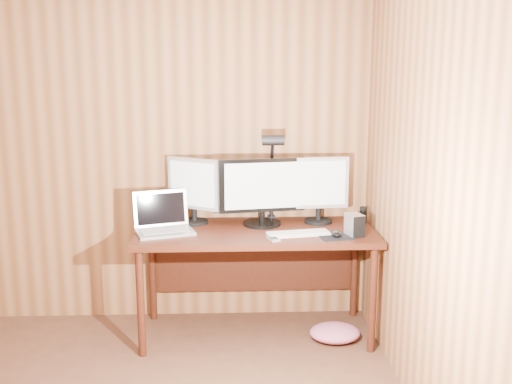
{
  "coord_description": "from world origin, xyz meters",
  "views": [
    {
      "loc": [
        0.77,
        -2.24,
        1.82
      ],
      "look_at": [
        0.93,
        1.58,
        1.02
      ],
      "focal_mm": 42.0,
      "sensor_mm": 36.0,
      "label": 1
    }
  ],
  "objects": [
    {
      "name": "laptop",
      "position": [
        0.32,
        1.62,
        0.81
      ],
      "size": [
        0.43,
        0.38,
        0.26
      ],
      "rotation": [
        0.0,
        0.0,
        0.3
      ],
      "color": "silver",
      "rests_on": "desk"
    },
    {
      "name": "fabric_pile",
      "position": [
        1.46,
        1.51,
        0.05
      ],
      "size": [
        0.41,
        0.37,
        0.11
      ],
      "primitive_type": null,
      "rotation": [
        0.0,
        0.0,
        -0.32
      ],
      "color": "#CB6284",
      "rests_on": "floor"
    },
    {
      "name": "room_shell",
      "position": [
        0.0,
        0.0,
        1.25
      ],
      "size": [
        4.0,
        4.0,
        4.0
      ],
      "color": "#563220",
      "rests_on": "ground"
    },
    {
      "name": "monitor_left",
      "position": [
        0.51,
        1.82,
        1.0
      ],
      "size": [
        0.37,
        0.24,
        0.46
      ],
      "rotation": [
        0.0,
        0.0,
        -0.53
      ],
      "color": "black",
      "rests_on": "desk"
    },
    {
      "name": "desk",
      "position": [
        0.93,
        1.7,
        0.63
      ],
      "size": [
        1.6,
        0.7,
        0.75
      ],
      "color": "#3B170C",
      "rests_on": "floor"
    },
    {
      "name": "hard_drive",
      "position": [
        1.56,
        1.47,
        0.82
      ],
      "size": [
        0.12,
        0.15,
        0.14
      ],
      "rotation": [
        0.0,
        0.0,
        0.3
      ],
      "color": "silver",
      "rests_on": "desk"
    },
    {
      "name": "phone",
      "position": [
        1.03,
        1.39,
        0.76
      ],
      "size": [
        0.09,
        0.12,
        0.02
      ],
      "rotation": [
        0.0,
        0.0,
        0.3
      ],
      "color": "silver",
      "rests_on": "desk"
    },
    {
      "name": "monitor_right",
      "position": [
        1.38,
        1.8,
        1.0
      ],
      "size": [
        0.41,
        0.19,
        0.46
      ],
      "rotation": [
        0.0,
        0.0,
        0.07
      ],
      "color": "black",
      "rests_on": "desk"
    },
    {
      "name": "speaker",
      "position": [
        1.69,
        1.77,
        0.81
      ],
      "size": [
        0.05,
        0.05,
        0.12
      ],
      "primitive_type": "cylinder",
      "color": "black",
      "rests_on": "desk"
    },
    {
      "name": "desk_lamp",
      "position": [
        1.06,
        1.86,
        1.16
      ],
      "size": [
        0.15,
        0.22,
        0.66
      ],
      "rotation": [
        0.0,
        0.0,
        -0.26
      ],
      "color": "black",
      "rests_on": "desk"
    },
    {
      "name": "monitor_center",
      "position": [
        0.98,
        1.76,
        0.99
      ],
      "size": [
        0.59,
        0.26,
        0.46
      ],
      "rotation": [
        0.0,
        0.0,
        0.15
      ],
      "color": "black",
      "rests_on": "desk"
    },
    {
      "name": "mousepad",
      "position": [
        1.44,
        1.44,
        0.75
      ],
      "size": [
        0.24,
        0.21,
        0.0
      ],
      "primitive_type": "cube",
      "rotation": [
        0.0,
        0.0,
        0.16
      ],
      "color": "black",
      "rests_on": "desk"
    },
    {
      "name": "keyboard",
      "position": [
        1.2,
        1.5,
        0.76
      ],
      "size": [
        0.42,
        0.19,
        0.02
      ],
      "rotation": [
        0.0,
        0.0,
        0.17
      ],
      "color": "white",
      "rests_on": "desk"
    },
    {
      "name": "mouse",
      "position": [
        1.44,
        1.44,
        0.77
      ],
      "size": [
        0.1,
        0.13,
        0.04
      ],
      "primitive_type": "ellipsoid",
      "rotation": [
        0.0,
        0.0,
        0.32
      ],
      "color": "black",
      "rests_on": "mousepad"
    }
  ]
}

